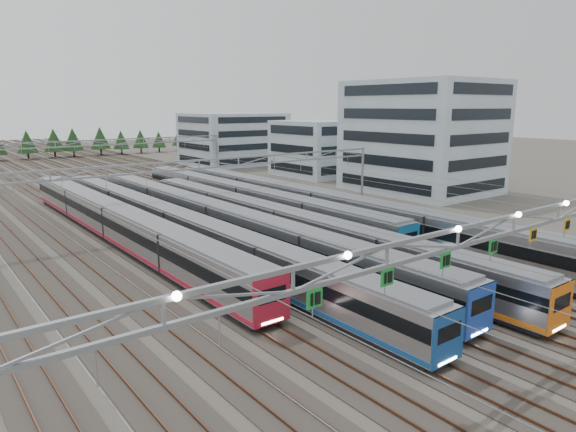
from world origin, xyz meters
TOP-DOWN VIEW (x-y plane):
  - ground at (0.00, 0.00)m, footprint 400.00×400.00m
  - track_bed at (0.00, 100.00)m, footprint 54.00×260.00m
  - train_a at (-11.25, 37.65)m, footprint 2.89×56.97m
  - train_b at (-6.75, 32.61)m, footprint 2.70×66.68m
  - train_c at (-2.25, 31.78)m, footprint 2.88×63.11m
  - train_d at (2.25, 25.83)m, footprint 2.78×56.46m
  - train_e at (6.75, 40.28)m, footprint 2.93×54.25m
  - train_f at (11.25, 30.58)m, footprint 3.06×66.49m
  - gantry_near at (-0.05, -0.12)m, footprint 56.36×0.61m
  - gantry_mid at (0.00, 40.00)m, footprint 56.36×0.36m
  - gantry_far at (0.00, 85.00)m, footprint 56.36×0.36m
  - depot_bldg_south at (41.39, 39.63)m, footprint 18.00×22.00m
  - depot_bldg_mid at (40.72, 65.47)m, footprint 14.00×16.00m
  - depot_bldg_north at (38.17, 94.55)m, footprint 22.00×18.00m
  - treeline at (-0.90, 137.17)m, footprint 93.80×5.60m

SIDE VIEW (x-z plane):
  - ground at x=0.00m, z-range 0.00..0.00m
  - track_bed at x=0.00m, z-range -1.22..4.20m
  - train_b at x=-6.75m, z-range 0.25..3.76m
  - train_d at x=2.25m, z-range 0.25..3.87m
  - train_c at x=-2.25m, z-range 0.25..4.00m
  - train_a at x=-11.25m, z-range 0.25..4.01m
  - train_e at x=6.75m, z-range 0.25..4.07m
  - train_f at x=11.25m, z-range 0.25..4.24m
  - treeline at x=-0.90m, z-range 0.72..7.74m
  - depot_bldg_mid at x=40.72m, z-range 0.00..11.23m
  - depot_bldg_north at x=38.17m, z-range 0.00..12.43m
  - gantry_mid at x=0.00m, z-range 2.39..10.39m
  - gantry_far at x=0.00m, z-range 2.39..10.39m
  - gantry_near at x=-0.05m, z-range 3.05..11.13m
  - depot_bldg_south at x=41.39m, z-range 0.00..18.29m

